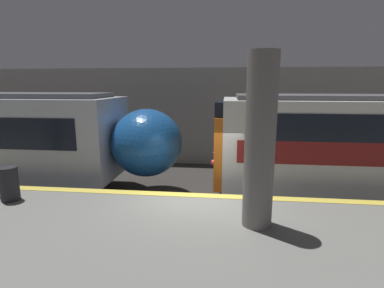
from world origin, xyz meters
The scene contains 5 objects.
ground_plane centered at (0.00, 0.00, 0.00)m, with size 120.00×120.00×0.00m, color #33302D.
platform centered at (0.00, -2.51, 0.51)m, with size 40.00×5.02×1.03m.
station_rear_barrier centered at (0.00, 6.83, 2.31)m, with size 50.00×0.15×4.63m.
support_pillar_near centered at (1.44, -1.64, 2.76)m, with size 0.60×0.60×3.47m.
trash_bin centered at (-4.55, -0.99, 1.45)m, with size 0.44×0.44×0.85m.
Camera 1 is at (0.78, -7.50, 3.87)m, focal length 28.00 mm.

